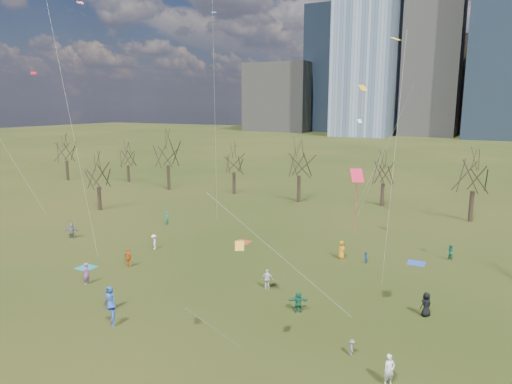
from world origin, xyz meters
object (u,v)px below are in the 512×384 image
at_px(blanket_navy, 416,263).
at_px(person_0, 110,298).
at_px(blanket_crimson, 243,242).
at_px(blanket_teal, 86,268).
at_px(person_4, 129,258).
at_px(person_1, 389,370).

height_order(blanket_navy, person_0, person_0).
relative_size(blanket_navy, blanket_crimson, 1.00).
height_order(blanket_teal, person_0, person_0).
xyz_separation_m(blanket_teal, person_4, (3.31, 2.02, 0.86)).
bearing_deg(blanket_navy, person_0, -132.11).
relative_size(blanket_teal, person_4, 0.92).
height_order(blanket_teal, blanket_crimson, same).
distance_m(blanket_navy, person_4, 26.98).
relative_size(person_1, person_4, 1.01).
distance_m(blanket_teal, blanket_crimson, 16.27).
bearing_deg(person_1, person_0, 135.33).
relative_size(blanket_crimson, person_1, 0.91).
bearing_deg(person_4, person_0, 133.86).
height_order(blanket_navy, person_4, person_4).
relative_size(blanket_navy, person_4, 0.92).
bearing_deg(person_4, person_1, 173.17).
distance_m(blanket_navy, blanket_crimson, 17.91).
height_order(blanket_teal, person_1, person_1).
distance_m(blanket_navy, person_0, 27.66).
relative_size(blanket_navy, person_0, 0.90).
bearing_deg(blanket_crimson, blanket_navy, 5.09).
bearing_deg(person_1, blanket_navy, 49.54).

